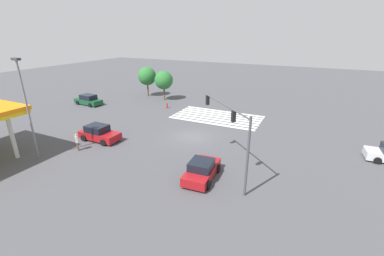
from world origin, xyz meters
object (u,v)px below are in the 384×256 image
(car_0, at_px, (202,170))
(tree_corner_a, at_px, (147,76))
(traffic_signal_mast, at_px, (232,127))
(car_2, at_px, (88,100))
(car_1, at_px, (99,133))
(tree_corner_b, at_px, (164,80))
(pedestrian, at_px, (77,141))
(street_light_pole_a, at_px, (26,102))
(fire_hydrant, at_px, (167,105))

(car_0, height_order, tree_corner_a, tree_corner_a)
(traffic_signal_mast, relative_size, car_2, 1.23)
(car_1, xyz_separation_m, tree_corner_b, (2.89, -18.02, 2.62))
(traffic_signal_mast, distance_m, pedestrian, 15.55)
(pedestrian, height_order, street_light_pole_a, street_light_pole_a)
(car_1, height_order, street_light_pole_a, street_light_pole_a)
(car_0, xyz_separation_m, fire_hydrant, (12.90, -16.01, -0.28))
(traffic_signal_mast, height_order, car_1, traffic_signal_mast)
(car_0, distance_m, street_light_pole_a, 16.16)
(traffic_signal_mast, height_order, car_0, traffic_signal_mast)
(street_light_pole_a, distance_m, fire_hydrant, 20.20)
(car_2, distance_m, tree_corner_a, 10.86)
(car_0, relative_size, tree_corner_a, 0.85)
(fire_hydrant, bearing_deg, car_0, 128.86)
(fire_hydrant, bearing_deg, traffic_signal_mast, 134.65)
(traffic_signal_mast, bearing_deg, pedestrian, 51.17)
(car_2, bearing_deg, car_0, 158.10)
(pedestrian, height_order, fire_hydrant, pedestrian)
(car_0, relative_size, car_2, 0.91)
(traffic_signal_mast, distance_m, tree_corner_a, 30.16)
(pedestrian, height_order, tree_corner_b, tree_corner_b)
(street_light_pole_a, bearing_deg, pedestrian, -125.80)
(car_1, distance_m, tree_corner_b, 18.43)
(traffic_signal_mast, relative_size, tree_corner_a, 1.15)
(car_1, distance_m, street_light_pole_a, 7.56)
(traffic_signal_mast, xyz_separation_m, tree_corner_a, (22.16, -20.44, -0.79))
(traffic_signal_mast, distance_m, car_0, 4.29)
(car_2, xyz_separation_m, tree_corner_b, (-9.38, -7.95, 2.63))
(tree_corner_a, height_order, fire_hydrant, tree_corner_a)
(pedestrian, distance_m, tree_corner_b, 21.24)
(car_1, distance_m, tree_corner_a, 20.64)
(car_0, bearing_deg, car_2, 59.82)
(tree_corner_a, xyz_separation_m, fire_hydrant, (-7.27, 5.37, -3.17))
(street_light_pole_a, height_order, fire_hydrant, street_light_pole_a)
(tree_corner_a, bearing_deg, car_0, 133.33)
(pedestrian, bearing_deg, tree_corner_b, 54.78)
(car_2, height_order, street_light_pole_a, street_light_pole_a)
(traffic_signal_mast, distance_m, tree_corner_b, 26.37)
(pedestrian, xyz_separation_m, tree_corner_b, (2.88, -20.91, 2.41))
(traffic_signal_mast, relative_size, pedestrian, 3.44)
(tree_corner_a, bearing_deg, pedestrian, 107.78)
(pedestrian, xyz_separation_m, fire_hydrant, (-0.19, -16.70, -0.55))
(traffic_signal_mast, bearing_deg, tree_corner_b, -2.03)
(pedestrian, distance_m, street_light_pole_a, 5.55)
(traffic_signal_mast, relative_size, car_1, 1.33)
(car_1, bearing_deg, tree_corner_b, 99.66)
(car_2, height_order, tree_corner_b, tree_corner_b)
(street_light_pole_a, bearing_deg, tree_corner_a, -78.45)
(traffic_signal_mast, height_order, street_light_pole_a, street_light_pole_a)
(traffic_signal_mast, relative_size, car_0, 1.35)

